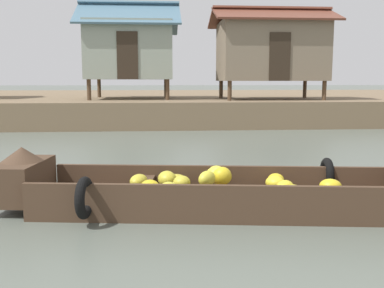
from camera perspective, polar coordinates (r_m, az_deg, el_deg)
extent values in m
plane|color=#596056|center=(11.00, -2.77, -0.92)|extent=(300.00, 300.00, 0.00)
cube|color=#756047|center=(25.32, -3.78, 5.37)|extent=(160.00, 20.00, 0.98)
cube|color=#473323|center=(6.07, 3.46, -7.92)|extent=(4.99, 1.90, 0.12)
cube|color=#473323|center=(6.60, 3.41, -4.41)|extent=(4.84, 0.69, 0.37)
cube|color=#473323|center=(5.42, 3.56, -7.23)|extent=(4.84, 0.69, 0.37)
cube|color=#473323|center=(6.53, -21.00, -4.38)|extent=(0.67, 1.16, 0.53)
cone|color=#473323|center=(6.47, -21.16, -1.23)|extent=(0.63, 0.63, 0.20)
cube|color=#473323|center=(6.08, -6.40, -5.38)|extent=(0.34, 1.19, 0.05)
torus|color=black|center=(6.93, 17.05, -3.85)|extent=(0.18, 0.53, 0.52)
torus|color=black|center=(5.51, -13.75, -6.79)|extent=(0.18, 0.53, 0.52)
ellipsoid|color=gold|center=(6.01, -1.37, -4.99)|extent=(0.30, 0.31, 0.19)
ellipsoid|color=gold|center=(6.34, -2.09, -4.74)|extent=(0.33, 0.27, 0.18)
ellipsoid|color=yellow|center=(5.97, 1.95, -4.52)|extent=(0.34, 0.36, 0.22)
ellipsoid|color=yellow|center=(5.70, -3.06, -5.88)|extent=(0.36, 0.37, 0.19)
ellipsoid|color=gold|center=(6.18, -6.92, -4.76)|extent=(0.33, 0.39, 0.18)
ellipsoid|color=yellow|center=(5.80, -5.49, -5.83)|extent=(0.36, 0.35, 0.25)
ellipsoid|color=yellow|center=(6.34, 3.26, -4.03)|extent=(0.36, 0.35, 0.28)
ellipsoid|color=yellow|center=(6.24, 3.93, -4.16)|extent=(0.31, 0.29, 0.26)
ellipsoid|color=gold|center=(5.75, 12.91, -6.29)|extent=(0.31, 0.22, 0.24)
ellipsoid|color=yellow|center=(5.80, 11.94, -5.75)|extent=(0.38, 0.39, 0.24)
ellipsoid|color=yellow|center=(6.35, 2.98, -4.05)|extent=(0.35, 0.34, 0.23)
ellipsoid|color=yellow|center=(6.26, 17.49, -5.25)|extent=(0.38, 0.36, 0.20)
ellipsoid|color=yellow|center=(6.43, 10.80, -4.61)|extent=(0.34, 0.34, 0.20)
ellipsoid|color=yellow|center=(6.29, 10.72, -4.94)|extent=(0.37, 0.38, 0.19)
ellipsoid|color=gold|center=(6.26, -3.25, -4.54)|extent=(0.29, 0.34, 0.23)
cylinder|color=#4C3826|center=(17.66, -13.19, 6.85)|extent=(0.16, 0.16, 0.81)
cylinder|color=#4C3826|center=(17.47, -3.20, 7.04)|extent=(0.16, 0.16, 0.81)
cylinder|color=#4C3826|center=(20.68, -11.93, 7.06)|extent=(0.16, 0.16, 0.81)
cylinder|color=#4C3826|center=(20.51, -3.40, 7.21)|extent=(0.16, 0.16, 0.81)
cube|color=gray|center=(19.05, -8.03, 11.75)|extent=(3.44, 3.45, 2.30)
cube|color=#2D2319|center=(17.30, -8.36, 11.28)|extent=(0.80, 0.04, 1.80)
cube|color=slate|center=(18.35, -8.29, 16.48)|extent=(4.14, 2.21, 1.16)
cube|color=slate|center=(20.05, -7.96, 15.77)|extent=(4.14, 2.21, 1.16)
cylinder|color=#4C3826|center=(16.96, 4.89, 6.88)|extent=(0.16, 0.16, 0.75)
cylinder|color=#4C3826|center=(17.94, 16.74, 6.64)|extent=(0.16, 0.16, 0.75)
cylinder|color=#4C3826|center=(19.22, 3.78, 7.05)|extent=(0.16, 0.16, 0.75)
cylinder|color=#4C3826|center=(20.09, 14.38, 6.86)|extent=(0.16, 0.16, 0.75)
cube|color=#7A6B56|center=(18.49, 10.16, 11.70)|extent=(4.11, 2.69, 2.36)
cube|color=#2D2319|center=(17.16, 11.30, 11.02)|extent=(0.80, 0.04, 1.80)
cube|color=brown|center=(17.99, 10.84, 16.26)|extent=(4.81, 1.84, 0.71)
cube|color=brown|center=(19.28, 9.75, 15.74)|extent=(4.81, 1.84, 0.71)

